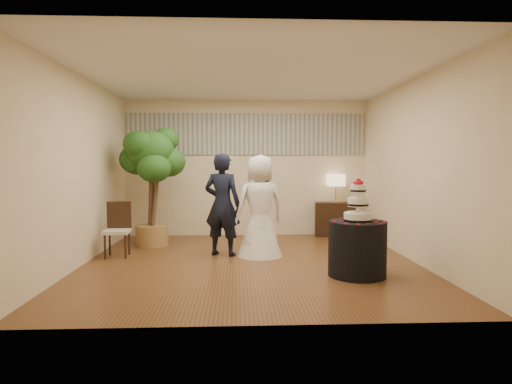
{
  "coord_description": "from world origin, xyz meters",
  "views": [
    {
      "loc": [
        -0.21,
        -6.39,
        1.53
      ],
      "look_at": [
        0.1,
        0.4,
        1.05
      ],
      "focal_mm": 30.0,
      "sensor_mm": 36.0,
      "label": 1
    }
  ],
  "objects_px": {
    "bride": "(260,206)",
    "cake_table": "(357,249)",
    "console": "(335,219)",
    "table_lamp": "(336,188)",
    "wedding_cake": "(358,200)",
    "side_chair": "(117,230)",
    "groom": "(222,204)",
    "ficus_tree": "(151,185)"
  },
  "relations": [
    {
      "from": "side_chair",
      "to": "wedding_cake",
      "type": "bearing_deg",
      "value": -23.48
    },
    {
      "from": "bride",
      "to": "ficus_tree",
      "type": "relative_size",
      "value": 0.75
    },
    {
      "from": "groom",
      "to": "wedding_cake",
      "type": "height_order",
      "value": "groom"
    },
    {
      "from": "cake_table",
      "to": "side_chair",
      "type": "xyz_separation_m",
      "value": [
        -3.53,
        1.3,
        0.07
      ]
    },
    {
      "from": "console",
      "to": "ficus_tree",
      "type": "distance_m",
      "value": 3.77
    },
    {
      "from": "bride",
      "to": "ficus_tree",
      "type": "xyz_separation_m",
      "value": [
        -1.92,
        0.93,
        0.28
      ]
    },
    {
      "from": "cake_table",
      "to": "bride",
      "type": "bearing_deg",
      "value": 133.76
    },
    {
      "from": "bride",
      "to": "side_chair",
      "type": "bearing_deg",
      "value": -19.05
    },
    {
      "from": "bride",
      "to": "cake_table",
      "type": "xyz_separation_m",
      "value": [
        1.24,
        -1.29,
        -0.45
      ]
    },
    {
      "from": "cake_table",
      "to": "groom",
      "type": "bearing_deg",
      "value": 143.55
    },
    {
      "from": "console",
      "to": "wedding_cake",
      "type": "bearing_deg",
      "value": -89.69
    },
    {
      "from": "bride",
      "to": "side_chair",
      "type": "relative_size",
      "value": 1.87
    },
    {
      "from": "bride",
      "to": "ficus_tree",
      "type": "bearing_deg",
      "value": -44.58
    },
    {
      "from": "groom",
      "to": "console",
      "type": "xyz_separation_m",
      "value": [
        2.27,
        1.74,
        -0.49
      ]
    },
    {
      "from": "wedding_cake",
      "to": "side_chair",
      "type": "relative_size",
      "value": 0.65
    },
    {
      "from": "console",
      "to": "side_chair",
      "type": "bearing_deg",
      "value": -147.41
    },
    {
      "from": "console",
      "to": "cake_table",
      "type": "bearing_deg",
      "value": -89.69
    },
    {
      "from": "console",
      "to": "groom",
      "type": "bearing_deg",
      "value": -134.47
    },
    {
      "from": "cake_table",
      "to": "ficus_tree",
      "type": "height_order",
      "value": "ficus_tree"
    },
    {
      "from": "bride",
      "to": "cake_table",
      "type": "distance_m",
      "value": 1.85
    },
    {
      "from": "groom",
      "to": "console",
      "type": "relative_size",
      "value": 2.0
    },
    {
      "from": "wedding_cake",
      "to": "side_chair",
      "type": "xyz_separation_m",
      "value": [
        -3.53,
        1.3,
        -0.58
      ]
    },
    {
      "from": "bride",
      "to": "side_chair",
      "type": "distance_m",
      "value": 2.33
    },
    {
      "from": "wedding_cake",
      "to": "table_lamp",
      "type": "relative_size",
      "value": 0.99
    },
    {
      "from": "cake_table",
      "to": "side_chair",
      "type": "distance_m",
      "value": 3.77
    },
    {
      "from": "bride",
      "to": "console",
      "type": "xyz_separation_m",
      "value": [
        1.67,
        1.81,
        -0.47
      ]
    },
    {
      "from": "wedding_cake",
      "to": "table_lamp",
      "type": "bearing_deg",
      "value": 82.13
    },
    {
      "from": "cake_table",
      "to": "ficus_tree",
      "type": "relative_size",
      "value": 0.35
    },
    {
      "from": "cake_table",
      "to": "table_lamp",
      "type": "xyz_separation_m",
      "value": [
        0.43,
        3.1,
        0.62
      ]
    },
    {
      "from": "side_chair",
      "to": "console",
      "type": "bearing_deg",
      "value": 21.14
    },
    {
      "from": "ficus_tree",
      "to": "console",
      "type": "bearing_deg",
      "value": 13.78
    },
    {
      "from": "wedding_cake",
      "to": "console",
      "type": "height_order",
      "value": "wedding_cake"
    },
    {
      "from": "groom",
      "to": "ficus_tree",
      "type": "xyz_separation_m",
      "value": [
        -1.31,
        0.86,
        0.27
      ]
    },
    {
      "from": "wedding_cake",
      "to": "table_lamp",
      "type": "height_order",
      "value": "wedding_cake"
    },
    {
      "from": "groom",
      "to": "wedding_cake",
      "type": "relative_size",
      "value": 2.92
    },
    {
      "from": "table_lamp",
      "to": "console",
      "type": "bearing_deg",
      "value": 0.0
    },
    {
      "from": "console",
      "to": "ficus_tree",
      "type": "relative_size",
      "value": 0.38
    },
    {
      "from": "groom",
      "to": "table_lamp",
      "type": "xyz_separation_m",
      "value": [
        2.27,
        1.74,
        0.15
      ]
    },
    {
      "from": "table_lamp",
      "to": "wedding_cake",
      "type": "bearing_deg",
      "value": -97.87
    },
    {
      "from": "groom",
      "to": "side_chair",
      "type": "height_order",
      "value": "groom"
    },
    {
      "from": "bride",
      "to": "table_lamp",
      "type": "bearing_deg",
      "value": -151.55
    },
    {
      "from": "wedding_cake",
      "to": "side_chair",
      "type": "distance_m",
      "value": 3.81
    }
  ]
}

